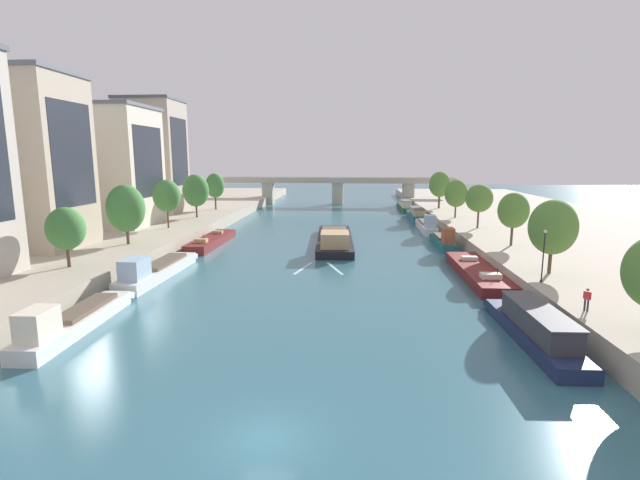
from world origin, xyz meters
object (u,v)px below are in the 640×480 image
Objects in this scene: moored_boat_left_near at (156,270)px; lamppost_right_bank at (543,254)px; moored_boat_right_end at (405,206)px; bridge_far at (338,187)px; moored_boat_right_lone at (416,214)px; tree_right_distant at (513,210)px; tree_left_past_mid at (66,229)px; moored_boat_left_lone at (212,241)px; person_on_quay at (587,298)px; moored_boat_right_second at (443,240)px; tree_left_distant at (215,186)px; tree_left_midway at (167,196)px; tree_right_third at (553,227)px; barge_midriver at (335,239)px; moored_boat_left_downstream at (73,320)px; tree_right_far at (479,198)px; tree_left_third at (196,191)px; tree_left_by_lamp at (126,208)px; moored_boat_right_far at (426,226)px; tree_right_second at (456,193)px; tree_right_by_lamp at (440,184)px; moored_boat_right_upstream at (477,272)px; moored_boat_right_gap_after at (535,327)px.

moored_boat_left_near is 37.14m from lamppost_right_bank.
bridge_far is at bearing 141.33° from moored_boat_right_end.
tree_right_distant reaches higher than moored_boat_right_lone.
moored_boat_left_lone is at bearing 71.90° from tree_left_past_mid.
moored_boat_right_lone is 62.13m from person_on_quay.
moored_boat_left_lone is at bearing -124.93° from moored_boat_right_end.
tree_left_distant is at bearing 145.74° from moored_boat_right_second.
moored_boat_right_lone is at bearing 33.07° from tree_left_midway.
tree_right_distant is at bearing 85.30° from tree_right_third.
moored_boat_right_second reaches higher than barge_midriver.
tree_left_midway is (-40.27, -43.86, 5.69)m from moored_boat_right_end.
tree_right_far is (38.87, 39.96, 5.52)m from moored_boat_left_downstream.
tree_left_midway is at bearing -132.55° from moored_boat_right_end.
tree_left_third reaches higher than moored_boat_right_second.
tree_left_third is 47.28m from tree_right_far.
tree_left_by_lamp is 13.35m from tree_left_midway.
barge_midriver is 3.21× the size of tree_left_distant.
moored_boat_right_lone is 1.81× the size of tree_left_distant.
tree_right_distant is at bearing -11.49° from moored_boat_left_lone.
moored_boat_right_far reaches higher than moored_boat_right_lone.
moored_boat_left_near is at bearing -81.02° from tree_left_distant.
tree_left_by_lamp reaches higher than tree_right_distant.
tree_right_second is at bearing 43.81° from moored_boat_left_near.
lamppost_right_bank is at bearing -95.09° from tree_right_far.
tree_right_second reaches higher than barge_midriver.
tree_left_third is 0.12× the size of bridge_far.
moored_boat_left_near is at bearing 170.24° from lamppost_right_bank.
moored_boat_right_far is 20.46m from tree_right_by_lamp.
moored_boat_right_lone is at bearing 19.06° from tree_left_third.
moored_boat_right_end is at bearing 112.52° from tree_right_by_lamp.
tree_left_third reaches higher than person_on_quay.
tree_left_midway is at bearing 175.44° from barge_midriver.
moored_boat_left_lone is at bearing -64.81° from tree_left_third.
barge_midriver is 23.21m from moored_boat_right_upstream.
tree_left_midway is (-25.17, 2.01, 5.89)m from barge_midriver.
tree_right_third is (20.52, -22.84, 5.36)m from barge_midriver.
tree_left_third is 1.19× the size of tree_right_distant.
tree_right_distant is at bearing -88.70° from tree_right_far.
moored_boat_left_near is 2.08× the size of tree_right_by_lamp.
moored_boat_left_downstream is 71.55m from moored_boat_right_lone.
moored_boat_right_second reaches higher than moored_boat_right_upstream.
barge_midriver is 1.69× the size of moored_boat_right_gap_after.
moored_boat_left_downstream is 56.02m from tree_right_far.
barge_midriver is 15.30m from moored_boat_right_second.
moored_boat_right_upstream is 2.54× the size of tree_right_second.
moored_boat_left_lone is 2.48× the size of tree_right_distant.
moored_boat_right_lone is 1.82× the size of tree_left_midway.
tree_right_third is at bearing -28.54° from tree_left_midway.
moored_boat_right_end is 2.24× the size of tree_right_third.
tree_left_third is at bearing -88.51° from tree_left_distant.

